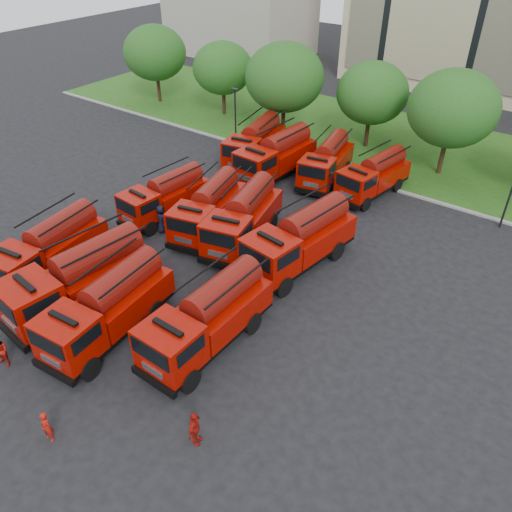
{
  "coord_description": "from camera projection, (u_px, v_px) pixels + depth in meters",
  "views": [
    {
      "loc": [
        15.39,
        -14.79,
        17.49
      ],
      "look_at": [
        2.44,
        3.03,
        1.8
      ],
      "focal_mm": 35.0,
      "sensor_mm": 36.0,
      "label": 1
    }
  ],
  "objects": [
    {
      "name": "ground",
      "position": [
        187.0,
        293.0,
        27.26
      ],
      "size": [
        140.0,
        140.0,
        0.0
      ],
      "primitive_type": "plane",
      "color": "black",
      "rests_on": "ground"
    },
    {
      "name": "lawn",
      "position": [
        385.0,
        142.0,
        44.36
      ],
      "size": [
        70.0,
        16.0,
        0.12
      ],
      "primitive_type": "cube",
      "color": "#1D4913",
      "rests_on": "ground"
    },
    {
      "name": "curb",
      "position": [
        342.0,
        174.0,
        39.01
      ],
      "size": [
        70.0,
        0.3,
        0.14
      ],
      "primitive_type": "cube",
      "color": "gray",
      "rests_on": "ground"
    },
    {
      "name": "side_building",
      "position": [
        240.0,
        14.0,
        67.71
      ],
      "size": [
        18.0,
        12.0,
        10.0
      ],
      "primitive_type": "cube",
      "color": "#A0998E",
      "rests_on": "ground"
    },
    {
      "name": "tree_0",
      "position": [
        155.0,
        53.0,
        50.33
      ],
      "size": [
        6.3,
        6.3,
        7.7
      ],
      "color": "#382314",
      "rests_on": "ground"
    },
    {
      "name": "tree_1",
      "position": [
        223.0,
        68.0,
        47.44
      ],
      "size": [
        5.71,
        5.71,
        6.98
      ],
      "color": "#382314",
      "rests_on": "ground"
    },
    {
      "name": "tree_2",
      "position": [
        284.0,
        77.0,
        42.15
      ],
      "size": [
        6.72,
        6.72,
        8.22
      ],
      "color": "#382314",
      "rests_on": "ground"
    },
    {
      "name": "tree_3",
      "position": [
        372.0,
        93.0,
        40.83
      ],
      "size": [
        5.88,
        5.88,
        7.19
      ],
      "color": "#382314",
      "rests_on": "ground"
    },
    {
      "name": "tree_4",
      "position": [
        453.0,
        109.0,
        36.18
      ],
      "size": [
        6.55,
        6.55,
        8.01
      ],
      "color": "#382314",
      "rests_on": "ground"
    },
    {
      "name": "lamp_post_0",
      "position": [
        235.0,
        115.0,
        41.7
      ],
      "size": [
        0.6,
        0.25,
        5.11
      ],
      "color": "black",
      "rests_on": "ground"
    },
    {
      "name": "fire_truck_0",
      "position": [
        50.0,
        248.0,
        27.92
      ],
      "size": [
        3.43,
        7.42,
        3.25
      ],
      "rotation": [
        0.0,
        0.0,
        0.14
      ],
      "color": "black",
      "rests_on": "ground"
    },
    {
      "name": "fire_truck_1",
      "position": [
        80.0,
        279.0,
        25.37
      ],
      "size": [
        3.53,
        8.12,
        3.59
      ],
      "rotation": [
        0.0,
        0.0,
        -0.1
      ],
      "color": "black",
      "rests_on": "ground"
    },
    {
      "name": "fire_truck_2",
      "position": [
        108.0,
        307.0,
        23.83
      ],
      "size": [
        3.22,
        7.48,
        3.31
      ],
      "rotation": [
        0.0,
        0.0,
        0.1
      ],
      "color": "black",
      "rests_on": "ground"
    },
    {
      "name": "fire_truck_3",
      "position": [
        208.0,
        317.0,
        23.24
      ],
      "size": [
        2.78,
        7.38,
        3.35
      ],
      "rotation": [
        0.0,
        0.0,
        -0.01
      ],
      "color": "black",
      "rests_on": "ground"
    },
    {
      "name": "fire_truck_4",
      "position": [
        165.0,
        196.0,
        33.18
      ],
      "size": [
        2.78,
        6.67,
        2.96
      ],
      "rotation": [
        0.0,
        0.0,
        -0.08
      ],
      "color": "black",
      "rests_on": "ground"
    },
    {
      "name": "fire_truck_5",
      "position": [
        209.0,
        208.0,
        31.72
      ],
      "size": [
        3.92,
        7.27,
        3.15
      ],
      "rotation": [
        0.0,
        0.0,
        0.24
      ],
      "color": "black",
      "rests_on": "ground"
    },
    {
      "name": "fire_truck_6",
      "position": [
        243.0,
        218.0,
        30.55
      ],
      "size": [
        4.13,
        7.71,
        3.34
      ],
      "rotation": [
        0.0,
        0.0,
        0.23
      ],
      "color": "black",
      "rests_on": "ground"
    },
    {
      "name": "fire_truck_7",
      "position": [
        300.0,
        239.0,
        28.45
      ],
      "size": [
        3.7,
        7.98,
        3.5
      ],
      "rotation": [
        0.0,
        0.0,
        -0.14
      ],
      "color": "black",
      "rests_on": "ground"
    },
    {
      "name": "fire_truck_8",
      "position": [
        255.0,
        143.0,
        39.98
      ],
      "size": [
        3.88,
        7.66,
        3.33
      ],
      "rotation": [
        0.0,
        0.0,
        0.2
      ],
      "color": "black",
      "rests_on": "ground"
    },
    {
      "name": "fire_truck_9",
      "position": [
        276.0,
        156.0,
        37.86
      ],
      "size": [
        3.13,
        7.67,
        3.42
      ],
      "rotation": [
        0.0,
        0.0,
        -0.06
      ],
      "color": "black",
      "rests_on": "ground"
    },
    {
      "name": "fire_truck_10",
      "position": [
        327.0,
        161.0,
        37.44
      ],
      "size": [
        3.54,
        7.12,
        3.1
      ],
      "rotation": [
        0.0,
        0.0,
        0.18
      ],
      "color": "black",
      "rests_on": "ground"
    },
    {
      "name": "fire_truck_11",
      "position": [
        374.0,
        175.0,
        35.68
      ],
      "size": [
        3.26,
        6.81,
        2.97
      ],
      "rotation": [
        0.0,
        0.0,
        -0.16
      ],
      "color": "black",
      "rests_on": "ground"
    },
    {
      "name": "firefighter_0",
      "position": [
        51.0,
        439.0,
        19.89
      ],
      "size": [
        0.56,
        0.41,
        1.52
      ],
      "primitive_type": "imported",
      "rotation": [
        0.0,
        0.0,
        -0.0
      ],
      "color": "#A2150C",
      "rests_on": "ground"
    },
    {
      "name": "firefighter_1",
      "position": [
        5.0,
        365.0,
        23.05
      ],
      "size": [
        0.91,
        0.58,
        1.75
      ],
      "primitive_type": "imported",
      "rotation": [
        0.0,
        0.0,
        0.13
      ],
      "color": "#A2150C",
      "rests_on": "ground"
    },
    {
      "name": "firefighter_2",
      "position": [
        196.0,
        442.0,
        19.78
      ],
      "size": [
        0.88,
        1.15,
        1.73
      ],
      "primitive_type": "imported",
      "rotation": [
        0.0,
        0.0,
        1.91
      ],
      "color": "#A2150C",
      "rests_on": "ground"
    },
    {
      "name": "firefighter_3",
      "position": [
        177.0,
        388.0,
        21.95
      ],
      "size": [
        1.26,
        1.21,
        1.79
      ],
      "primitive_type": "imported",
      "rotation": [
        0.0,
        0.0,
        3.86
      ],
      "color": "black",
      "rests_on": "ground"
    },
    {
      "name": "firefighter_4",
      "position": [
        163.0,
        232.0,
        32.37
      ],
      "size": [
        1.05,
        1.12,
        1.92
      ],
      "primitive_type": "imported",
      "rotation": [
        0.0,
        0.0,
        2.19
      ],
      "color": "black",
      "rests_on": "ground"
    },
    {
      "name": "firefighter_5",
      "position": [
        297.0,
        259.0,
        29.92
      ],
      "size": [
        1.89,
        1.57,
        1.89
      ],
      "primitive_type": "imported",
      "rotation": [
        0.0,
        0.0,
        2.58
      ],
      "color": "black",
      "rests_on": "ground"
    }
  ]
}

